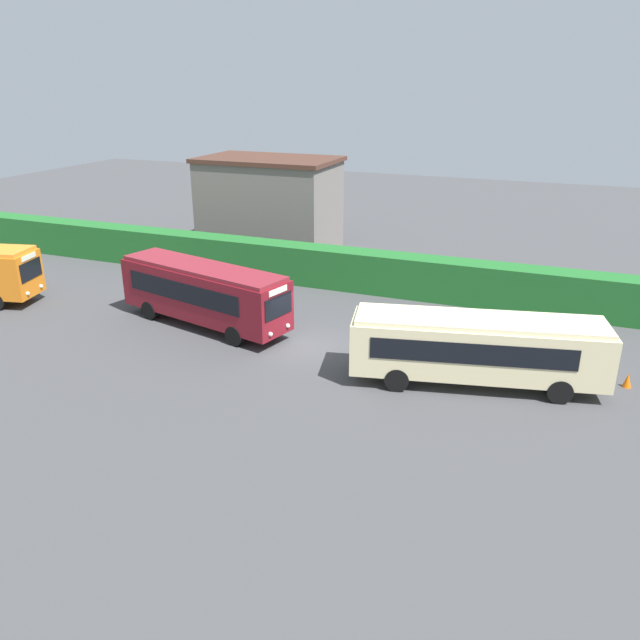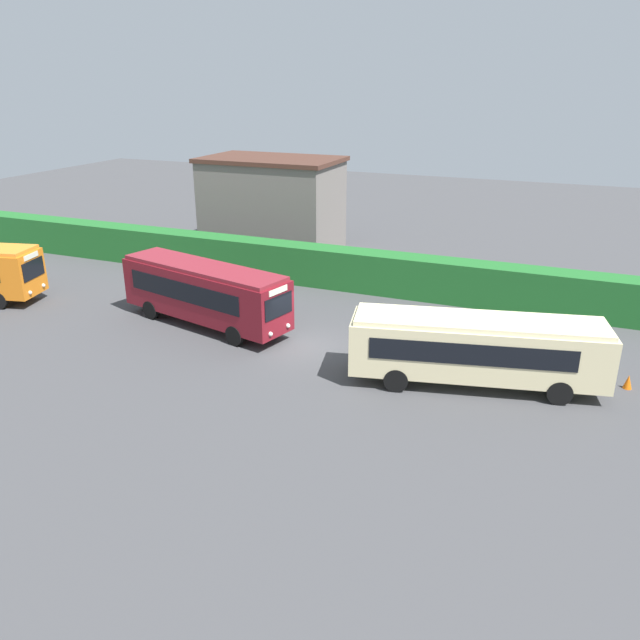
{
  "view_description": "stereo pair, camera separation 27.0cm",
  "coord_description": "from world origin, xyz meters",
  "px_view_note": "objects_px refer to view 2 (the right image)",
  "views": [
    {
      "loc": [
        11.12,
        -25.59,
        12.09
      ],
      "look_at": [
        1.03,
        -0.49,
        1.63
      ],
      "focal_mm": 35.41,
      "sensor_mm": 36.0,
      "label": 1
    },
    {
      "loc": [
        11.38,
        -25.49,
        12.09
      ],
      "look_at": [
        1.03,
        -0.49,
        1.63
      ],
      "focal_mm": 35.41,
      "sensor_mm": 36.0,
      "label": 2
    }
  ],
  "objects_px": {
    "person_left": "(1,267)",
    "traffic_cone": "(628,382)",
    "bus_maroon": "(205,291)",
    "bus_cream": "(477,347)",
    "person_right": "(533,342)"
  },
  "relations": [
    {
      "from": "person_left",
      "to": "traffic_cone",
      "type": "relative_size",
      "value": 2.88
    },
    {
      "from": "bus_maroon",
      "to": "traffic_cone",
      "type": "xyz_separation_m",
      "value": [
        19.99,
        0.52,
        -1.56
      ]
    },
    {
      "from": "bus_maroon",
      "to": "traffic_cone",
      "type": "distance_m",
      "value": 20.05
    },
    {
      "from": "bus_cream",
      "to": "person_left",
      "type": "bearing_deg",
      "value": 161.38
    },
    {
      "from": "bus_cream",
      "to": "traffic_cone",
      "type": "relative_size",
      "value": 17.75
    },
    {
      "from": "person_left",
      "to": "bus_cream",
      "type": "bearing_deg",
      "value": 163.98
    },
    {
      "from": "person_left",
      "to": "traffic_cone",
      "type": "xyz_separation_m",
      "value": [
        35.96,
        -1.1,
        -0.62
      ]
    },
    {
      "from": "person_left",
      "to": "traffic_cone",
      "type": "distance_m",
      "value": 35.98
    },
    {
      "from": "person_left",
      "to": "traffic_cone",
      "type": "bearing_deg",
      "value": 168.28
    },
    {
      "from": "bus_maroon",
      "to": "traffic_cone",
      "type": "height_order",
      "value": "bus_maroon"
    },
    {
      "from": "person_left",
      "to": "person_right",
      "type": "xyz_separation_m",
      "value": [
        31.99,
        0.18,
        0.01
      ]
    },
    {
      "from": "traffic_cone",
      "to": "bus_cream",
      "type": "bearing_deg",
      "value": -160.72
    },
    {
      "from": "bus_maroon",
      "to": "person_right",
      "type": "height_order",
      "value": "bus_maroon"
    },
    {
      "from": "person_right",
      "to": "bus_cream",
      "type": "bearing_deg",
      "value": -50.39
    },
    {
      "from": "bus_cream",
      "to": "bus_maroon",
      "type": "bearing_deg",
      "value": 161.07
    }
  ]
}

